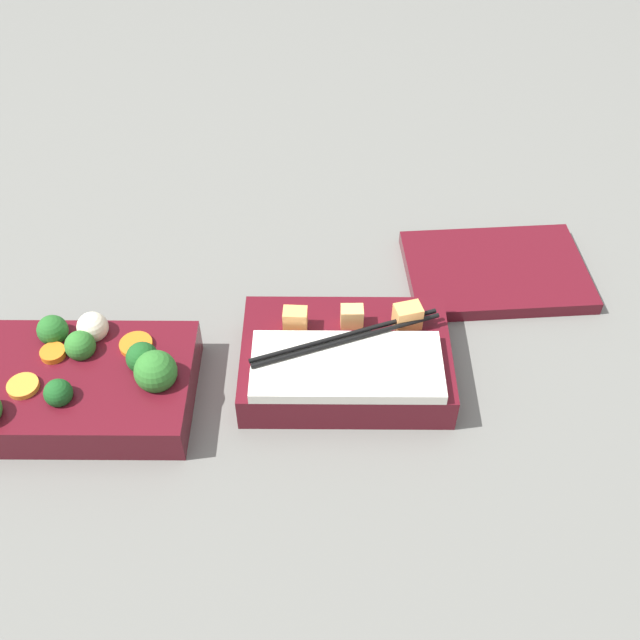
% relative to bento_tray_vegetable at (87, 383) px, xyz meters
% --- Properties ---
extents(ground_plane, '(3.00, 3.00, 0.00)m').
position_rel_bento_tray_vegetable_xyz_m(ground_plane, '(0.12, 0.02, -0.03)').
color(ground_plane, slate).
extents(bento_tray_vegetable, '(0.22, 0.15, 0.07)m').
position_rel_bento_tray_vegetable_xyz_m(bento_tray_vegetable, '(0.00, 0.00, 0.00)').
color(bento_tray_vegetable, '#510F19').
rests_on(bento_tray_vegetable, ground_plane).
extents(bento_tray_rice, '(0.22, 0.15, 0.07)m').
position_rel_bento_tray_vegetable_xyz_m(bento_tray_rice, '(0.26, 0.03, -0.00)').
color(bento_tray_rice, '#510F19').
rests_on(bento_tray_rice, ground_plane).
extents(bento_lid, '(0.22, 0.16, 0.02)m').
position_rel_bento_tray_vegetable_xyz_m(bento_lid, '(0.45, 0.19, -0.02)').
color(bento_lid, '#510F19').
rests_on(bento_lid, ground_plane).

